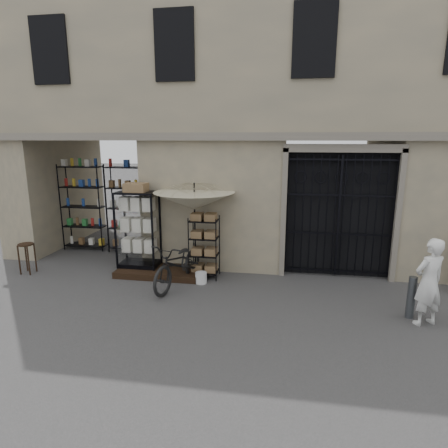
% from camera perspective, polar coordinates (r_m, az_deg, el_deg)
% --- Properties ---
extents(ground, '(80.00, 80.00, 0.00)m').
position_cam_1_polar(ground, '(7.35, 4.50, -13.00)').
color(ground, black).
rests_on(ground, ground).
extents(main_building, '(14.00, 4.00, 9.00)m').
position_cam_1_polar(main_building, '(10.69, 6.92, 19.78)').
color(main_building, gray).
rests_on(main_building, ground).
extents(shop_recess, '(3.00, 1.70, 3.00)m').
position_cam_1_polar(shop_recess, '(10.79, -18.54, 3.14)').
color(shop_recess, black).
rests_on(shop_recess, ground).
extents(shop_shelving, '(2.70, 0.50, 2.50)m').
position_cam_1_polar(shop_shelving, '(11.29, -17.50, 2.33)').
color(shop_shelving, black).
rests_on(shop_shelving, ground).
extents(iron_gate, '(2.50, 0.21, 3.00)m').
position_cam_1_polar(iron_gate, '(9.12, 16.95, 1.55)').
color(iron_gate, black).
rests_on(iron_gate, ground).
extents(step_platform, '(2.00, 0.90, 0.15)m').
position_cam_1_polar(step_platform, '(9.20, -9.80, -7.19)').
color(step_platform, black).
rests_on(step_platform, ground).
extents(display_cabinet, '(1.00, 0.72, 1.99)m').
position_cam_1_polar(display_cabinet, '(9.25, -12.92, -1.40)').
color(display_cabinet, black).
rests_on(display_cabinet, step_platform).
extents(wire_rack, '(0.70, 0.54, 1.46)m').
position_cam_1_polar(wire_rack, '(8.75, -3.02, -3.66)').
color(wire_rack, black).
rests_on(wire_rack, ground).
extents(market_umbrella, '(2.09, 2.11, 2.67)m').
position_cam_1_polar(market_umbrella, '(8.62, -4.55, 4.27)').
color(market_umbrella, black).
rests_on(market_umbrella, ground).
extents(white_bucket, '(0.32, 0.32, 0.25)m').
position_cam_1_polar(white_bucket, '(8.58, -3.52, -8.17)').
color(white_bucket, silver).
rests_on(white_bucket, ground).
extents(bicycle, '(0.91, 1.16, 1.95)m').
position_cam_1_polar(bicycle, '(8.53, -6.80, -9.28)').
color(bicycle, black).
rests_on(bicycle, ground).
extents(wooden_stool, '(0.43, 0.43, 0.74)m').
position_cam_1_polar(wooden_stool, '(10.26, -27.80, -4.56)').
color(wooden_stool, black).
rests_on(wooden_stool, ground).
extents(steel_bollard, '(0.19, 0.19, 0.79)m').
position_cam_1_polar(steel_bollard, '(7.70, 26.63, -9.97)').
color(steel_bollard, '#52575C').
rests_on(steel_bollard, ground).
extents(shopkeeper, '(1.20, 1.67, 0.38)m').
position_cam_1_polar(shopkeeper, '(7.72, 28.10, -13.26)').
color(shopkeeper, silver).
rests_on(shopkeeper, ground).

